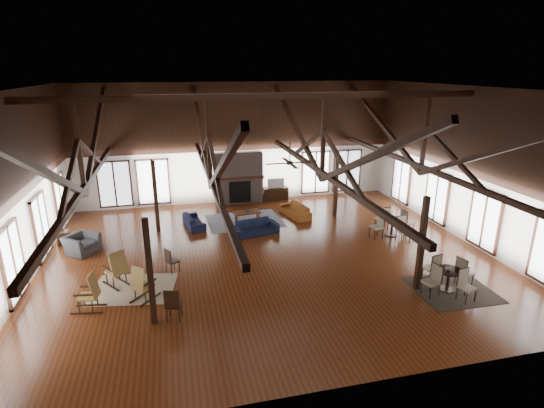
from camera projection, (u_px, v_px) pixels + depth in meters
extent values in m
plane|color=#632B15|center=(268.00, 256.00, 15.74)|extent=(16.00, 16.00, 0.00)
cube|color=black|center=(268.00, 89.00, 13.89)|extent=(16.00, 14.00, 0.02)
cube|color=white|center=(237.00, 144.00, 21.29)|extent=(16.00, 0.02, 6.00)
cube|color=white|center=(348.00, 263.00, 8.34)|extent=(16.00, 0.02, 6.00)
cube|color=white|center=(15.00, 192.00, 13.04)|extent=(0.02, 14.00, 6.00)
cube|color=white|center=(467.00, 165.00, 16.59)|extent=(0.02, 14.00, 6.00)
cube|color=black|center=(268.00, 96.00, 13.97)|extent=(15.60, 0.18, 0.22)
cube|color=black|center=(84.00, 187.00, 13.47)|extent=(0.16, 13.70, 0.18)
cube|color=black|center=(78.00, 145.00, 13.05)|extent=(0.14, 0.14, 2.70)
cube|color=black|center=(96.00, 132.00, 16.33)|extent=(0.15, 7.07, 3.12)
cube|color=black|center=(51.00, 176.00, 9.86)|extent=(0.15, 7.07, 3.12)
cube|color=black|center=(211.00, 179.00, 14.36)|extent=(0.16, 13.70, 0.18)
cube|color=black|center=(209.00, 140.00, 13.94)|extent=(0.14, 0.14, 2.70)
cube|color=black|center=(201.00, 129.00, 17.22)|extent=(0.15, 7.07, 3.12)
cube|color=black|center=(222.00, 167.00, 10.74)|extent=(0.15, 7.07, 3.12)
cube|color=black|center=(322.00, 173.00, 15.25)|extent=(0.16, 13.70, 0.18)
cube|color=black|center=(323.00, 135.00, 14.83)|extent=(0.14, 0.14, 2.70)
cube|color=black|center=(295.00, 126.00, 18.10)|extent=(0.15, 7.07, 3.12)
cube|color=black|center=(367.00, 159.00, 11.63)|extent=(0.15, 7.07, 3.12)
cube|color=black|center=(421.00, 167.00, 16.13)|extent=(0.16, 13.70, 0.18)
cube|color=black|center=(425.00, 131.00, 15.72)|extent=(0.14, 0.14, 2.70)
cube|color=black|center=(381.00, 123.00, 18.99)|extent=(0.15, 7.07, 3.12)
cube|color=black|center=(492.00, 152.00, 12.52)|extent=(0.15, 7.07, 3.12)
cube|color=black|center=(150.00, 273.00, 11.15)|extent=(0.16, 0.16, 3.05)
cube|color=black|center=(421.00, 244.00, 12.92)|extent=(0.16, 0.16, 3.05)
cube|color=black|center=(156.00, 197.00, 17.62)|extent=(0.16, 0.16, 3.05)
cube|color=black|center=(336.00, 185.00, 19.40)|extent=(0.16, 0.16, 3.05)
cube|color=#6F5B54|center=(239.00, 178.00, 21.52)|extent=(2.40, 0.62, 2.60)
cube|color=black|center=(240.00, 192.00, 21.43)|extent=(1.10, 0.06, 1.10)
cube|color=black|center=(239.00, 178.00, 21.25)|extent=(2.50, 0.20, 0.12)
cylinder|color=black|center=(290.00, 152.00, 13.68)|extent=(0.04, 0.04, 0.70)
cylinder|color=black|center=(290.00, 163.00, 13.79)|extent=(0.20, 0.20, 0.10)
cube|color=black|center=(303.00, 162.00, 13.89)|extent=(0.70, 0.12, 0.02)
cube|color=black|center=(286.00, 160.00, 14.20)|extent=(0.12, 0.70, 0.02)
cube|color=black|center=(276.00, 164.00, 13.69)|extent=(0.70, 0.12, 0.02)
cube|color=black|center=(294.00, 166.00, 13.37)|extent=(0.12, 0.70, 0.02)
imported|color=#121832|center=(255.00, 228.00, 17.70)|extent=(2.08, 1.18, 0.57)
imported|color=#131735|center=(194.00, 221.00, 18.56)|extent=(1.81, 0.96, 0.50)
imported|color=brown|center=(295.00, 210.00, 19.85)|extent=(2.01, 1.11, 0.55)
cube|color=brown|center=(247.00, 212.00, 19.13)|extent=(1.27, 0.78, 0.06)
cube|color=brown|center=(237.00, 219.00, 18.91)|extent=(0.06, 0.06, 0.40)
cube|color=brown|center=(235.00, 216.00, 19.27)|extent=(0.06, 0.06, 0.40)
cube|color=brown|center=(259.00, 218.00, 19.13)|extent=(0.06, 0.06, 0.40)
cube|color=brown|center=(257.00, 215.00, 19.49)|extent=(0.06, 0.06, 0.40)
imported|color=#B2B2B2|center=(247.00, 210.00, 19.05)|extent=(0.25, 0.25, 0.20)
imported|color=#313133|center=(82.00, 244.00, 15.89)|extent=(1.43, 1.46, 0.72)
cube|color=black|center=(64.00, 238.00, 16.67)|extent=(0.41, 0.41, 0.54)
cylinder|color=black|center=(62.00, 228.00, 16.54)|extent=(0.08, 0.08, 0.32)
cone|color=beige|center=(61.00, 222.00, 16.47)|extent=(0.29, 0.29, 0.23)
cube|color=olive|center=(116.00, 272.00, 13.52)|extent=(0.72, 0.72, 0.05)
cube|color=olive|center=(118.00, 263.00, 13.26)|extent=(0.55, 0.48, 0.76)
cube|color=black|center=(111.00, 286.00, 13.49)|extent=(0.60, 0.79, 0.05)
cube|color=black|center=(123.00, 281.00, 13.81)|extent=(0.60, 0.79, 0.05)
cube|color=olive|center=(144.00, 286.00, 12.68)|extent=(0.68, 0.68, 0.05)
cube|color=olive|center=(138.00, 279.00, 12.39)|extent=(0.50, 0.46, 0.71)
cube|color=black|center=(140.00, 296.00, 12.90)|extent=(0.61, 0.70, 0.05)
cube|color=black|center=(151.00, 300.00, 12.72)|extent=(0.61, 0.70, 0.05)
cube|color=olive|center=(87.00, 296.00, 12.10)|extent=(0.55, 0.57, 0.05)
cube|color=olive|center=(94.00, 286.00, 12.01)|extent=(0.27, 0.52, 0.72)
cube|color=black|center=(87.00, 313.00, 12.03)|extent=(0.88, 0.20, 0.05)
cube|color=black|center=(92.00, 305.00, 12.43)|extent=(0.88, 0.20, 0.05)
cube|color=black|center=(173.00, 261.00, 14.39)|extent=(0.51, 0.51, 0.04)
cube|color=black|center=(168.00, 256.00, 14.20)|extent=(0.23, 0.33, 0.49)
cylinder|color=black|center=(173.00, 266.00, 14.45)|extent=(0.03, 0.03, 0.40)
cube|color=black|center=(174.00, 305.00, 11.66)|extent=(0.51, 0.51, 0.05)
cube|color=black|center=(172.00, 300.00, 11.40)|extent=(0.41, 0.14, 0.54)
cylinder|color=black|center=(174.00, 312.00, 11.73)|extent=(0.03, 0.03, 0.45)
cylinder|color=black|center=(449.00, 270.00, 13.10)|extent=(0.81, 0.81, 0.04)
cylinder|color=black|center=(448.00, 280.00, 13.21)|extent=(0.10, 0.10, 0.67)
cylinder|color=black|center=(447.00, 290.00, 13.31)|extent=(0.49, 0.49, 0.04)
cylinder|color=black|center=(393.00, 219.00, 17.42)|extent=(0.86, 0.86, 0.04)
cylinder|color=black|center=(392.00, 227.00, 17.53)|extent=(0.10, 0.10, 0.71)
cylinder|color=black|center=(391.00, 235.00, 17.64)|extent=(0.51, 0.51, 0.04)
imported|color=#B2B2B2|center=(448.00, 269.00, 13.06)|extent=(0.17, 0.17, 0.10)
imported|color=#B2B2B2|center=(392.00, 218.00, 17.34)|extent=(0.14, 0.14, 0.10)
cube|color=black|center=(275.00, 193.00, 22.32)|extent=(1.29, 0.48, 0.64)
imported|color=#B2B2B2|center=(275.00, 183.00, 22.14)|extent=(0.89, 0.14, 0.51)
cube|color=tan|center=(133.00, 289.00, 13.39)|extent=(2.82, 2.38, 0.01)
cube|color=#192047|center=(244.00, 220.00, 19.32)|extent=(3.39, 2.59, 0.01)
cube|color=black|center=(452.00, 290.00, 13.32)|extent=(2.41, 2.20, 0.01)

